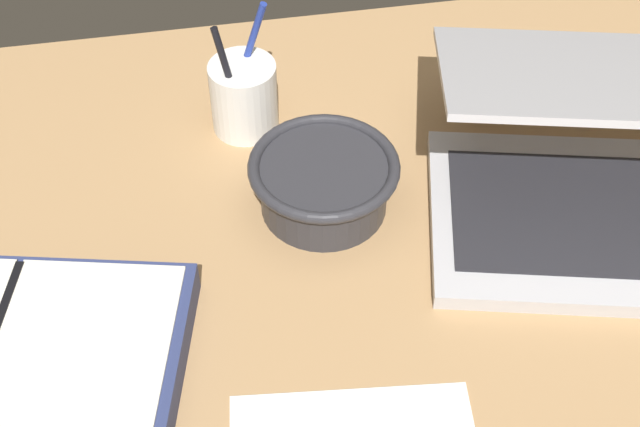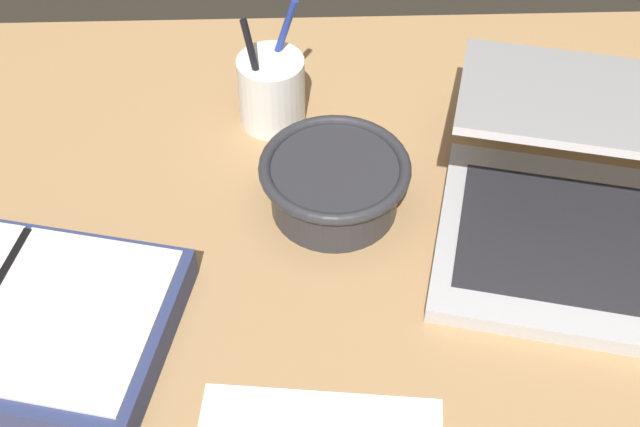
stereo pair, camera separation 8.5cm
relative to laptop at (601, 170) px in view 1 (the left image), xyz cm
name	(u,v)px [view 1 (the left image)]	position (x,y,z in cm)	size (l,w,h in cm)	color
desk_top	(367,320)	(-26.67, -9.85, -6.30)	(140.00, 100.00, 2.00)	tan
laptop	(601,170)	(0.00, 0.00, 0.00)	(41.15, 39.32, 16.99)	#B7B7BC
bowl	(324,182)	(-28.28, 5.11, -1.72)	(15.87, 15.87, 6.45)	#2D2D33
pen_cup	(244,96)	(-34.94, 19.53, -0.86)	(7.69, 7.69, 15.91)	white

